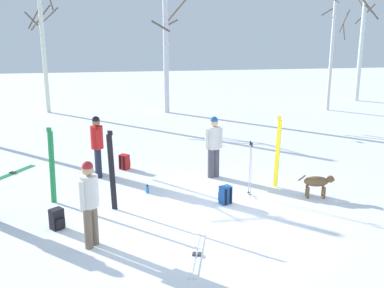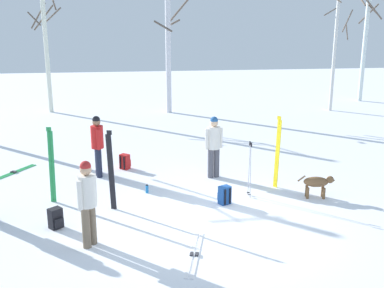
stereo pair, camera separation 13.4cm
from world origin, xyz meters
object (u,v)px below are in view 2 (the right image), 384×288
(ski_pair_planted_1, at_px, (111,171))
(backpack_1, at_px, (56,218))
(person_2, at_px, (97,142))
(water_bottle_0, at_px, (147,189))
(birch_tree_3, at_px, (335,49))
(ski_pair_planted_0, at_px, (52,165))
(ski_poles_0, at_px, (250,168))
(person_1, at_px, (87,198))
(ski_pair_lying_0, at_px, (194,254))
(birch_tree_1, at_px, (46,44))
(birch_tree_2, at_px, (169,52))
(backpack_0, at_px, (125,162))
(backpack_2, at_px, (224,195))
(ski_pair_planted_2, at_px, (277,153))
(ski_pair_lying_1, at_px, (13,173))
(birch_tree_4, at_px, (365,40))
(person_0, at_px, (214,143))
(dog, at_px, (318,183))

(ski_pair_planted_1, xyz_separation_m, backpack_1, (-1.15, -0.86, -0.71))
(person_2, bearing_deg, water_bottle_0, -49.16)
(birch_tree_3, bearing_deg, ski_pair_planted_0, -138.75)
(ski_poles_0, height_order, water_bottle_0, ski_poles_0)
(backpack_1, bearing_deg, birch_tree_3, 45.84)
(person_1, relative_size, ski_pair_lying_0, 0.99)
(person_2, xyz_separation_m, birch_tree_1, (-2.75, 9.70, 2.17))
(birch_tree_2, bearing_deg, backpack_0, -103.86)
(backpack_2, relative_size, birch_tree_3, 0.08)
(person_2, bearing_deg, ski_pair_planted_2, -18.29)
(backpack_1, distance_m, birch_tree_3, 16.27)
(ski_pair_planted_2, bearing_deg, backpack_2, -149.95)
(ski_pair_planted_1, xyz_separation_m, ski_poles_0, (3.32, 0.33, -0.19))
(ski_pair_lying_1, xyz_separation_m, water_bottle_0, (3.73, -2.06, 0.09))
(ski_pair_lying_0, relative_size, backpack_2, 3.92)
(backpack_0, distance_m, birch_tree_4, 16.26)
(ski_pair_planted_2, bearing_deg, ski_pair_planted_1, -168.47)
(person_2, xyz_separation_m, ski_pair_planted_2, (4.62, -1.53, -0.04))
(backpack_0, relative_size, backpack_1, 1.00)
(person_0, bearing_deg, ski_pair_lying_1, 168.93)
(ski_pair_planted_1, xyz_separation_m, birch_tree_2, (2.33, 11.25, 1.87))
(person_1, height_order, water_bottle_0, person_1)
(ski_pair_planted_0, height_order, birch_tree_2, birch_tree_2)
(water_bottle_0, bearing_deg, birch_tree_1, 109.80)
(ski_pair_planted_2, bearing_deg, backpack_0, 151.72)
(ski_pair_lying_1, bearing_deg, dog, -20.61)
(dog, distance_m, ski_pair_planted_0, 6.40)
(backpack_1, distance_m, water_bottle_0, 2.66)
(ski_pair_lying_1, bearing_deg, person_1, -61.90)
(ski_poles_0, distance_m, backpack_2, 0.96)
(backpack_1, bearing_deg, person_1, -49.23)
(backpack_2, bearing_deg, backpack_0, 127.98)
(ski_pair_lying_0, xyz_separation_m, birch_tree_2, (0.76, 13.62, 2.79))
(dog, height_order, birch_tree_4, birch_tree_4)
(person_2, bearing_deg, person_0, -9.15)
(person_2, distance_m, birch_tree_4, 17.05)
(ski_pair_lying_0, bearing_deg, ski_pair_planted_1, 123.43)
(backpack_1, bearing_deg, birch_tree_2, 73.99)
(ski_pair_lying_1, distance_m, birch_tree_1, 9.64)
(ski_pair_lying_0, bearing_deg, person_1, 162.12)
(birch_tree_3, bearing_deg, ski_pair_lying_0, -123.01)
(backpack_0, relative_size, birch_tree_4, 0.07)
(ski_pair_planted_1, bearing_deg, birch_tree_2, 78.31)
(person_0, xyz_separation_m, dog, (2.24, -1.85, -0.59))
(ski_pair_planted_0, distance_m, ski_pair_lying_0, 4.32)
(ski_pair_lying_1, relative_size, birch_tree_1, 0.26)
(dog, distance_m, ski_pair_planted_2, 1.27)
(person_2, height_order, backpack_0, person_2)
(ski_pair_lying_1, height_order, backpack_0, backpack_0)
(dog, relative_size, birch_tree_3, 0.16)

